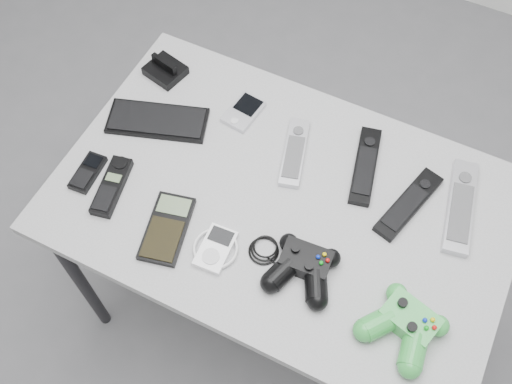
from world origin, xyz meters
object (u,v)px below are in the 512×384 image
at_px(pda, 244,112).
at_px(remote_black_a, 365,165).
at_px(calculator, 167,228).
at_px(controller_green, 405,325).
at_px(mobile_phone, 88,172).
at_px(cordless_handset, 112,186).
at_px(mp3_player, 216,248).
at_px(desk, 282,213).
at_px(remote_silver_a, 294,152).
at_px(remote_black_b, 409,204).
at_px(pda_keyboard, 157,120).
at_px(remote_silver_b, 461,206).
at_px(controller_black, 303,266).

xyz_separation_m(pda, remote_black_a, (0.33, -0.02, 0.00)).
relative_size(pda, calculator, 0.62).
bearing_deg(controller_green, mobile_phone, -166.41).
xyz_separation_m(pda, cordless_handset, (-0.17, -0.33, 0.00)).
distance_m(mobile_phone, mp3_player, 0.37).
bearing_deg(desk, controller_green, -25.50).
distance_m(mp3_player, controller_green, 0.43).
bearing_deg(mobile_phone, pda, 48.04).
relative_size(remote_silver_a, remote_black_b, 0.91).
bearing_deg(cordless_handset, desk, 9.90).
xyz_separation_m(pda_keyboard, mobile_phone, (-0.07, -0.21, 0.00)).
distance_m(remote_black_a, remote_silver_b, 0.23).
xyz_separation_m(calculator, controller_black, (0.31, 0.04, 0.02)).
bearing_deg(mp3_player, controller_black, 8.20).
bearing_deg(pda_keyboard, calculator, -73.63).
distance_m(desk, remote_silver_b, 0.41).
xyz_separation_m(remote_silver_b, mp3_player, (-0.45, -0.34, -0.00)).
relative_size(remote_silver_b, cordless_handset, 1.57).
height_order(cordless_handset, mp3_player, cordless_handset).
xyz_separation_m(remote_black_b, controller_black, (-0.15, -0.25, 0.02)).
height_order(cordless_handset, controller_green, controller_green).
distance_m(pda_keyboard, cordless_handset, 0.21).
bearing_deg(pda_keyboard, cordless_handset, -107.12).
xyz_separation_m(remote_silver_a, remote_black_b, (0.29, -0.01, -0.00)).
bearing_deg(cordless_handset, remote_silver_b, 10.57).
height_order(remote_black_b, controller_green, controller_green).
xyz_separation_m(desk, mp3_player, (-0.08, -0.18, 0.07)).
relative_size(desk, remote_silver_b, 4.29).
relative_size(remote_silver_a, controller_black, 0.76).
xyz_separation_m(mobile_phone, controller_green, (0.79, -0.03, 0.02)).
bearing_deg(remote_silver_a, remote_black_b, -18.32).
relative_size(remote_silver_b, controller_green, 1.45).
bearing_deg(remote_black_a, remote_black_b, -35.45).
height_order(calculator, controller_green, controller_green).
distance_m(remote_black_a, mp3_player, 0.41).
distance_m(pda, cordless_handset, 0.38).
xyz_separation_m(pda, calculator, (-0.01, -0.37, -0.00)).
height_order(pda_keyboard, controller_green, controller_green).
bearing_deg(pda, remote_silver_a, -11.64).
height_order(desk, remote_silver_b, remote_silver_b).
xyz_separation_m(remote_silver_b, calculator, (-0.57, -0.34, -0.00)).
xyz_separation_m(remote_black_a, controller_green, (0.21, -0.33, 0.02)).
distance_m(remote_silver_a, calculator, 0.36).
distance_m(desk, pda_keyboard, 0.39).
height_order(pda, calculator, same).
bearing_deg(remote_silver_a, mp3_player, -114.83).
distance_m(desk, controller_green, 0.40).
height_order(cordless_handset, controller_black, controller_black).
bearing_deg(controller_black, cordless_handset, 176.71).
bearing_deg(remote_silver_b, desk, -167.10).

